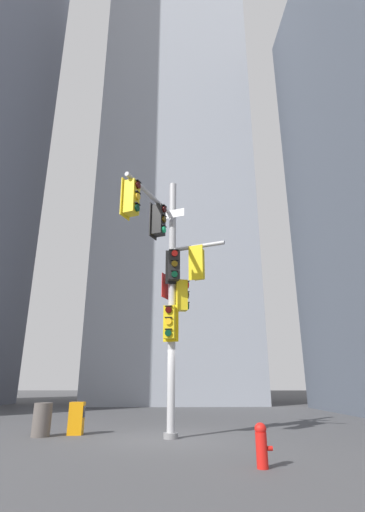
% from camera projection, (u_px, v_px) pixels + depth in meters
% --- Properties ---
extents(ground, '(120.00, 120.00, 0.00)m').
position_uv_depth(ground, '(171.00, 439.00, 10.72)').
color(ground, '#474749').
extents(building_mid_block, '(12.54, 12.54, 48.98)m').
position_uv_depth(building_mid_block, '(175.00, 142.00, 37.60)').
color(building_mid_block, '#9399A3').
rests_on(building_mid_block, ground).
extents(signal_pole_assembly, '(3.14, 3.17, 8.29)m').
position_uv_depth(signal_pole_assembly, '(170.00, 274.00, 11.79)').
color(signal_pole_assembly, '#B2B2B5').
rests_on(signal_pole_assembly, ground).
extents(fire_hydrant, '(0.33, 0.23, 0.81)m').
position_uv_depth(fire_hydrant, '(261.00, 444.00, 7.19)').
color(fire_hydrant, red).
rests_on(fire_hydrant, ground).
extents(newspaper_box, '(0.45, 0.36, 0.95)m').
position_uv_depth(newspaper_box, '(76.00, 418.00, 11.63)').
color(newspaper_box, orange).
rests_on(newspaper_box, ground).
extents(trash_bin, '(0.55, 0.55, 0.95)m').
position_uv_depth(trash_bin, '(42.00, 420.00, 11.25)').
color(trash_bin, '#59514C').
rests_on(trash_bin, ground).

